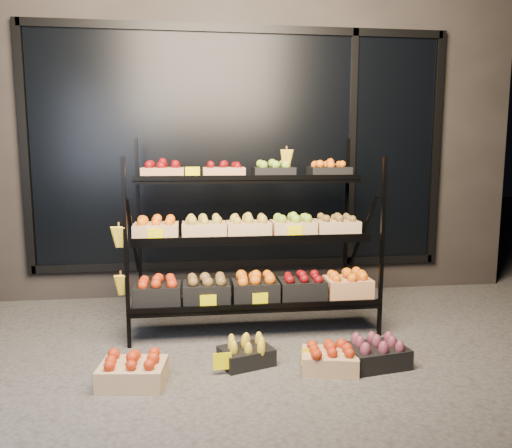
{
  "coord_description": "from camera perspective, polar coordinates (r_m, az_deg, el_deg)",
  "views": [
    {
      "loc": [
        -0.51,
        -3.67,
        1.54
      ],
      "look_at": [
        0.03,
        0.55,
        0.91
      ],
      "focal_mm": 35.0,
      "sensor_mm": 36.0,
      "label": 1
    }
  ],
  "objects": [
    {
      "name": "ground",
      "position": [
        4.01,
        0.6,
        -14.2
      ],
      "size": [
        24.0,
        24.0,
        0.0
      ],
      "primitive_type": "plane",
      "color": "#514F4C",
      "rests_on": "ground"
    },
    {
      "name": "display_rack",
      "position": [
        4.36,
        -0.71,
        -1.58
      ],
      "size": [
        2.18,
        1.02,
        1.67
      ],
      "color": "black",
      "rests_on": "ground"
    },
    {
      "name": "tag_floor_a",
      "position": [
        3.59,
        -3.87,
        -15.96
      ],
      "size": [
        0.13,
        0.01,
        0.12
      ],
      "primitive_type": "cube",
      "color": "#E9D800",
      "rests_on": "ground"
    },
    {
      "name": "floor_crate_right",
      "position": [
        3.82,
        13.58,
        -14.08
      ],
      "size": [
        0.46,
        0.37,
        0.21
      ],
      "rotation": [
        0.0,
        0.0,
        0.17
      ],
      "color": "black",
      "rests_on": "ground"
    },
    {
      "name": "floor_crate_midleft",
      "position": [
        3.74,
        -1.12,
        -14.47
      ],
      "size": [
        0.43,
        0.37,
        0.19
      ],
      "rotation": [
        0.0,
        0.0,
        0.32
      ],
      "color": "black",
      "rests_on": "ground"
    },
    {
      "name": "floor_crate_left",
      "position": [
        3.54,
        -13.93,
        -15.92
      ],
      "size": [
        0.46,
        0.36,
        0.21
      ],
      "rotation": [
        0.0,
        0.0,
        -0.12
      ],
      "color": "tan",
      "rests_on": "ground"
    },
    {
      "name": "building",
      "position": [
        6.28,
        -2.68,
        10.23
      ],
      "size": [
        6.0,
        2.08,
        3.5
      ],
      "color": "#2D2826",
      "rests_on": "ground"
    },
    {
      "name": "floor_crate_midright",
      "position": [
        3.68,
        8.41,
        -14.88
      ],
      "size": [
        0.44,
        0.36,
        0.2
      ],
      "rotation": [
        0.0,
        0.0,
        -0.22
      ],
      "color": "tan",
      "rests_on": "ground"
    },
    {
      "name": "tag_floor_b",
      "position": [
        3.68,
        6.23,
        -15.4
      ],
      "size": [
        0.13,
        0.01,
        0.12
      ],
      "primitive_type": "cube",
      "color": "#E9D800",
      "rests_on": "ground"
    }
  ]
}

